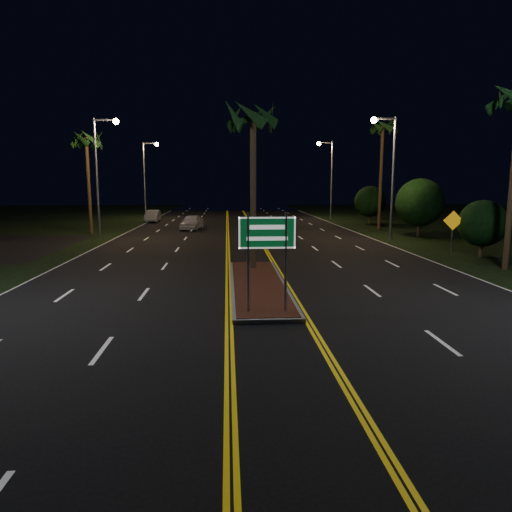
{
  "coord_description": "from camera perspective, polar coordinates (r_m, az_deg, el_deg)",
  "views": [
    {
      "loc": [
        -1.25,
        -11.41,
        4.24
      ],
      "look_at": [
        -0.33,
        3.2,
        1.9
      ],
      "focal_mm": 32.0,
      "sensor_mm": 36.0,
      "label": 1
    }
  ],
  "objects": [
    {
      "name": "car_far",
      "position": [
        51.99,
        -12.79,
        5.02
      ],
      "size": [
        2.06,
        4.59,
        1.51
      ],
      "primitive_type": "imported",
      "rotation": [
        0.0,
        0.0,
        0.03
      ],
      "color": "silver",
      "rests_on": "ground"
    },
    {
      "name": "streetlight_left_far",
      "position": [
        56.21,
        -13.43,
        10.28
      ],
      "size": [
        1.91,
        0.44,
        9.0
      ],
      "color": "gray",
      "rests_on": "ground"
    },
    {
      "name": "streetlight_right_mid",
      "position": [
        35.48,
        16.22,
        11.02
      ],
      "size": [
        1.91,
        0.44,
        9.0
      ],
      "color": "gray",
      "rests_on": "ground"
    },
    {
      "name": "palm_median",
      "position": [
        22.15,
        -0.37,
        16.96
      ],
      "size": [
        2.4,
        2.4,
        8.3
      ],
      "color": "#382819",
      "rests_on": "ground"
    },
    {
      "name": "shrub_mid",
      "position": [
        38.58,
        19.79,
        6.31
      ],
      "size": [
        3.78,
        3.78,
        4.62
      ],
      "color": "#382819",
      "rests_on": "ground"
    },
    {
      "name": "shrub_far",
      "position": [
        49.78,
        14.07,
        6.62
      ],
      "size": [
        3.24,
        3.24,
        3.96
      ],
      "color": "#382819",
      "rests_on": "ground"
    },
    {
      "name": "shrub_near",
      "position": [
        29.47,
        26.48,
        3.67
      ],
      "size": [
        2.7,
        2.7,
        3.3
      ],
      "color": "#382819",
      "rests_on": "ground"
    },
    {
      "name": "palm_right_far",
      "position": [
        44.0,
        15.58,
        15.16
      ],
      "size": [
        2.4,
        2.4,
        10.3
      ],
      "color": "#382819",
      "rests_on": "ground"
    },
    {
      "name": "highway_sign",
      "position": [
        14.38,
        1.4,
        1.74
      ],
      "size": [
        1.8,
        0.08,
        3.2
      ],
      "color": "gray",
      "rests_on": "ground"
    },
    {
      "name": "palm_left_far",
      "position": [
        41.22,
        -20.46,
        13.41
      ],
      "size": [
        2.4,
        2.4,
        8.8
      ],
      "color": "#382819",
      "rests_on": "ground"
    },
    {
      "name": "median_island",
      "position": [
        18.92,
        0.26,
        -3.61
      ],
      "size": [
        2.25,
        10.25,
        0.17
      ],
      "color": "gray",
      "rests_on": "ground"
    },
    {
      "name": "car_near",
      "position": [
        42.66,
        -8.04,
        4.38
      ],
      "size": [
        2.78,
        5.11,
        1.62
      ],
      "primitive_type": "imported",
      "rotation": [
        0.0,
        0.0,
        -0.15
      ],
      "color": "silver",
      "rests_on": "ground"
    },
    {
      "name": "streetlight_right_far",
      "position": [
        54.73,
        9.05,
        10.46
      ],
      "size": [
        1.91,
        0.44,
        9.0
      ],
      "color": "gray",
      "rests_on": "ground"
    },
    {
      "name": "warning_sign",
      "position": [
        28.74,
        23.38,
        3.38
      ],
      "size": [
        1.12,
        0.15,
        2.68
      ],
      "rotation": [
        0.0,
        0.0,
        -0.11
      ],
      "color": "gray",
      "rests_on": "ground"
    },
    {
      "name": "streetlight_left_mid",
      "position": [
        36.65,
        -18.77,
        10.83
      ],
      "size": [
        1.91,
        0.44,
        9.0
      ],
      "color": "gray",
      "rests_on": "ground"
    },
    {
      "name": "ground",
      "position": [
        12.24,
        2.52,
        -11.2
      ],
      "size": [
        120.0,
        120.0,
        0.0
      ],
      "primitive_type": "plane",
      "color": "black",
      "rests_on": "ground"
    }
  ]
}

